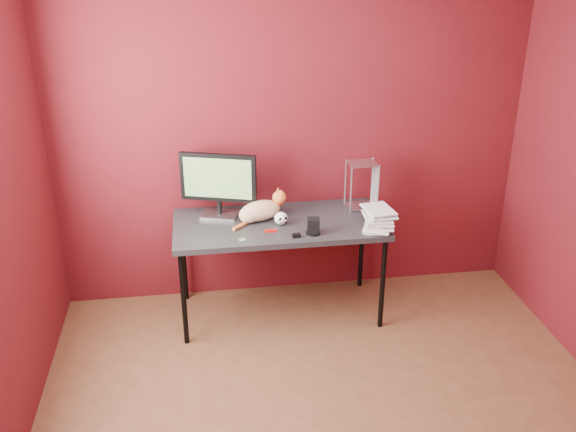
{
  "coord_description": "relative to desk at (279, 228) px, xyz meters",
  "views": [
    {
      "loc": [
        -0.7,
        -2.75,
        2.66
      ],
      "look_at": [
        -0.12,
        1.15,
        0.89
      ],
      "focal_mm": 40.0,
      "sensor_mm": 36.0,
      "label": 1
    }
  ],
  "objects": [
    {
      "name": "book_stack",
      "position": [
        0.59,
        -0.17,
        0.79
      ],
      "size": [
        0.26,
        0.3,
        1.48
      ],
      "rotation": [
        0.0,
        0.0,
        -0.17
      ],
      "color": "beige",
      "rests_on": "desk"
    },
    {
      "name": "washer",
      "position": [
        -0.29,
        -0.25,
        0.05
      ],
      "size": [
        0.05,
        0.05,
        0.0
      ],
      "primitive_type": "cylinder",
      "color": "#B6B6BB",
      "rests_on": "desk"
    },
    {
      "name": "desk",
      "position": [
        0.0,
        0.0,
        0.0
      ],
      "size": [
        1.5,
        0.7,
        0.75
      ],
      "color": "black",
      "rests_on": "ground"
    },
    {
      "name": "cat",
      "position": [
        -0.13,
        0.06,
        0.12
      ],
      "size": [
        0.41,
        0.3,
        0.21
      ],
      "rotation": [
        0.0,
        0.0,
        0.35
      ],
      "color": "#C8772A",
      "rests_on": "desk"
    },
    {
      "name": "black_gadget",
      "position": [
        0.08,
        -0.26,
        0.06
      ],
      "size": [
        0.06,
        0.04,
        0.03
      ],
      "primitive_type": "cube",
      "rotation": [
        0.0,
        0.0,
        0.09
      ],
      "color": "black",
      "rests_on": "desk"
    },
    {
      "name": "monitor",
      "position": [
        -0.41,
        0.17,
        0.32
      ],
      "size": [
        0.53,
        0.25,
        0.48
      ],
      "rotation": [
        0.0,
        0.0,
        -0.31
      ],
      "color": "#B6B6BB",
      "rests_on": "desk"
    },
    {
      "name": "pocket_knife",
      "position": [
        -0.08,
        -0.15,
        0.06
      ],
      "size": [
        0.08,
        0.02,
        0.02
      ],
      "primitive_type": "cube",
      "rotation": [
        0.0,
        0.0,
        -0.02
      ],
      "color": "#AC110D",
      "rests_on": "desk"
    },
    {
      "name": "speaker",
      "position": [
        0.21,
        -0.22,
        0.1
      ],
      "size": [
        0.1,
        0.1,
        0.11
      ],
      "rotation": [
        0.0,
        0.0,
        -0.13
      ],
      "color": "black",
      "rests_on": "desk"
    },
    {
      "name": "room",
      "position": [
        0.15,
        -1.37,
        0.75
      ],
      "size": [
        3.52,
        3.52,
        2.61
      ],
      "color": "#55321D",
      "rests_on": "ground"
    },
    {
      "name": "wire_rack",
      "position": [
        0.64,
        0.18,
        0.23
      ],
      "size": [
        0.22,
        0.18,
        0.36
      ],
      "rotation": [
        0.0,
        0.0,
        0.02
      ],
      "color": "#B6B6BB",
      "rests_on": "desk"
    },
    {
      "name": "skull_mug",
      "position": [
        0.01,
        -0.04,
        0.1
      ],
      "size": [
        0.1,
        0.1,
        0.09
      ],
      "rotation": [
        0.0,
        0.0,
        0.24
      ],
      "color": "white",
      "rests_on": "desk"
    }
  ]
}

